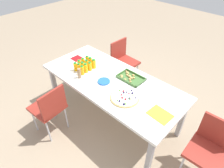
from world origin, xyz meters
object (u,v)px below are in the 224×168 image
juice_bottle_6 (83,62)px  juice_bottle_11 (94,64)px  juice_bottle_2 (82,70)px  plate_stack (104,81)px  juice_bottle_7 (87,64)px  chair_far_left (123,59)px  juice_bottle_0 (75,67)px  napkin_stack (77,58)px  juice_bottle_8 (90,66)px  juice_bottle_9 (87,60)px  party_table (112,83)px  fruit_pizza (125,97)px  juice_bottle_4 (83,66)px  juice_bottle_10 (90,62)px  chair_near_left (50,107)px  juice_bottle_3 (79,64)px  paper_folder (160,115)px  snack_tray (130,78)px  cardboard_tube (79,73)px  juice_bottle_1 (79,68)px  juice_bottle_5 (86,68)px

juice_bottle_6 → juice_bottle_11: size_ratio=0.95×
juice_bottle_2 → plate_stack: 0.37m
juice_bottle_6 → juice_bottle_7: bearing=0.9°
chair_far_left → juice_bottle_2: size_ratio=5.72×
juice_bottle_2 → juice_bottle_6: bearing=137.1°
juice_bottle_0 → juice_bottle_6: size_ratio=0.97×
plate_stack → napkin_stack: plate_stack is taller
juice_bottle_2 → juice_bottle_8: 0.15m
juice_bottle_9 → party_table: bearing=-4.2°
juice_bottle_9 → juice_bottle_2: bearing=-56.1°
juice_bottle_7 → fruit_pizza: bearing=-7.7°
juice_bottle_4 → napkin_stack: 0.35m
juice_bottle_9 → juice_bottle_10: (0.07, -0.00, 0.00)m
juice_bottle_2 → juice_bottle_10: (-0.08, 0.23, 0.00)m
chair_far_left → juice_bottle_4: size_ratio=6.20×
chair_near_left → juice_bottle_3: (-0.16, 0.68, 0.29)m
juice_bottle_0 → paper_folder: (1.39, 0.10, -0.06)m
juice_bottle_0 → juice_bottle_3: (-0.01, 0.08, 0.00)m
snack_tray → paper_folder: 0.74m
chair_near_left → cardboard_tube: size_ratio=5.50×
plate_stack → snack_tray: bearing=56.0°
snack_tray → napkin_stack: snack_tray is taller
juice_bottle_0 → party_table: bearing=19.4°
juice_bottle_2 → juice_bottle_3: size_ratio=1.04×
party_table → juice_bottle_6: juice_bottle_6 is taller
chair_far_left → juice_bottle_0: bearing=-1.0°
juice_bottle_6 → juice_bottle_1: bearing=-59.7°
juice_bottle_0 → juice_bottle_4: 0.11m
fruit_pizza → snack_tray: size_ratio=1.02×
cardboard_tube → fruit_pizza: bearing=8.8°
cardboard_tube → plate_stack: bearing=27.4°
juice_bottle_3 → juice_bottle_6: bearing=91.3°
juice_bottle_0 → juice_bottle_10: 0.24m
chair_far_left → juice_bottle_6: bearing=-2.3°
juice_bottle_1 → napkin_stack: bearing=147.1°
chair_far_left → juice_bottle_6: (-0.07, -0.86, 0.29)m
juice_bottle_8 → juice_bottle_3: bearing=-154.8°
juice_bottle_4 → juice_bottle_9: size_ratio=0.94×
juice_bottle_6 → juice_bottle_9: juice_bottle_9 is taller
paper_folder → juice_bottle_5: bearing=-179.0°
juice_bottle_7 → chair_far_left: bearing=90.9°
juice_bottle_1 → juice_bottle_2: 0.08m
party_table → cardboard_tube: size_ratio=13.76×
juice_bottle_1 → paper_folder: bearing=3.9°
chair_far_left → juice_bottle_11: (0.08, -0.77, 0.29)m
juice_bottle_8 → cardboard_tube: cardboard_tube is taller
fruit_pizza → napkin_stack: fruit_pizza is taller
cardboard_tube → snack_tray: bearing=42.1°
party_table → juice_bottle_2: 0.46m
juice_bottle_1 → juice_bottle_4: bearing=95.6°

